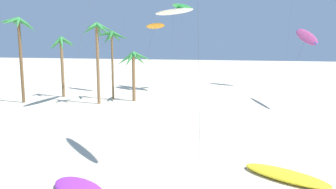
% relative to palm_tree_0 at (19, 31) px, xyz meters
% --- Properties ---
extents(palm_tree_0, '(4.66, 5.14, 10.95)m').
position_rel_palm_tree_0_xyz_m(palm_tree_0, '(0.00, 0.00, 0.00)').
color(palm_tree_0, brown).
rests_on(palm_tree_0, ground).
extents(palm_tree_1, '(4.13, 3.71, 8.62)m').
position_rel_palm_tree_0_xyz_m(palm_tree_1, '(2.61, 5.46, -2.35)').
color(palm_tree_1, olive).
rests_on(palm_tree_1, ground).
extents(palm_tree_2, '(4.56, 4.42, 9.35)m').
position_rel_palm_tree_0_xyz_m(palm_tree_2, '(10.39, 5.05, -1.28)').
color(palm_tree_2, brown).
rests_on(palm_tree_2, ground).
extents(palm_tree_3, '(4.06, 3.98, 10.25)m').
position_rel_palm_tree_0_xyz_m(palm_tree_3, '(10.01, 1.48, -0.68)').
color(palm_tree_3, olive).
rests_on(palm_tree_3, ground).
extents(palm_tree_4, '(4.76, 4.88, 6.62)m').
position_rel_palm_tree_0_xyz_m(palm_tree_4, '(13.63, 4.55, -3.85)').
color(palm_tree_4, olive).
rests_on(palm_tree_4, ground).
extents(flying_kite_0, '(3.53, 11.77, 13.83)m').
position_rel_palm_tree_0_xyz_m(flying_kite_0, '(18.18, 15.10, 4.02)').
color(flying_kite_0, green).
rests_on(flying_kite_0, ground).
extents(flying_kite_1, '(4.58, 5.48, 10.98)m').
position_rel_palm_tree_0_xyz_m(flying_kite_1, '(13.64, 15.16, 1.20)').
color(flying_kite_1, orange).
rests_on(flying_kite_1, ground).
extents(flying_kite_4, '(8.13, 8.73, 13.18)m').
position_rel_palm_tree_0_xyz_m(flying_kite_4, '(16.50, 15.64, 3.41)').
color(flying_kite_4, white).
rests_on(flying_kite_4, ground).
extents(flying_kite_5, '(4.36, 9.04, 9.96)m').
position_rel_palm_tree_0_xyz_m(flying_kite_5, '(34.98, 5.96, -0.69)').
color(flying_kite_5, '#EA5193').
rests_on(flying_kite_5, ground).
extents(grounded_kite_0, '(5.26, 4.03, 0.40)m').
position_rel_palm_tree_0_xyz_m(grounded_kite_0, '(30.69, -18.03, -8.97)').
color(grounded_kite_0, yellow).
rests_on(grounded_kite_0, ground).
extents(grounded_kite_1, '(4.24, 3.61, 0.44)m').
position_rel_palm_tree_0_xyz_m(grounded_kite_1, '(20.01, -22.46, -8.95)').
color(grounded_kite_1, purple).
rests_on(grounded_kite_1, ground).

